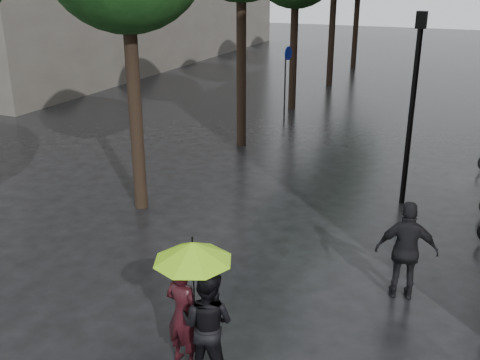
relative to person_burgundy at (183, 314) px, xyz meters
The scene contains 6 objects.
person_burgundy is the anchor object (origin of this frame).
person_black 0.45m from the person_burgundy, 10.28° to the right, with size 0.83×0.64×1.70m, color black.
lime_umbrella 1.19m from the person_burgundy, 25.53° to the right, with size 1.13×1.13×1.66m.
pedestrian_walking 4.24m from the person_burgundy, 49.15° to the left, with size 1.09×0.46×1.87m, color black.
lamp_post 8.32m from the person_burgundy, 74.65° to the left, with size 0.25×0.25×4.76m.
cycle_sign 15.34m from the person_burgundy, 103.15° to the left, with size 0.15×0.53×2.90m.
Camera 1 is at (3.37, -4.08, 5.61)m, focal length 42.00 mm.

